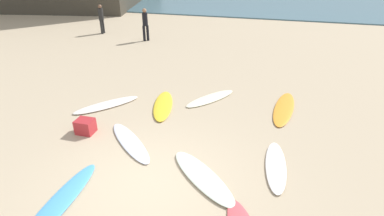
{
  "coord_description": "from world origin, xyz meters",
  "views": [
    {
      "loc": [
        2.21,
        -4.98,
        4.69
      ],
      "look_at": [
        0.18,
        3.1,
        0.3
      ],
      "focal_mm": 29.35,
      "sensor_mm": 36.0,
      "label": 1
    }
  ],
  "objects": [
    {
      "name": "ground_plane",
      "position": [
        0.0,
        0.0,
        0.0
      ],
      "size": [
        120.0,
        120.0,
        0.0
      ],
      "primitive_type": "plane",
      "color": "tan"
    },
    {
      "name": "surfboard_0",
      "position": [
        -2.68,
        3.12,
        0.04
      ],
      "size": [
        1.85,
        1.99,
        0.08
      ],
      "primitive_type": "ellipsoid",
      "rotation": [
        0.0,
        0.0,
        2.42
      ],
      "color": "silver",
      "rests_on": "ground_plane"
    },
    {
      "name": "surfboard_1",
      "position": [
        -1.06,
        1.32,
        0.03
      ],
      "size": [
        1.92,
        1.89,
        0.07
      ],
      "primitive_type": "ellipsoid",
      "rotation": [
        0.0,
        0.0,
        0.8
      ],
      "color": "silver",
      "rests_on": "ground_plane"
    },
    {
      "name": "surfboard_2",
      "position": [
        -1.54,
        -1.06,
        0.04
      ],
      "size": [
        0.56,
        2.56,
        0.08
      ],
      "primitive_type": "ellipsoid",
      "rotation": [
        0.0,
        0.0,
        -0.02
      ],
      "color": "#499DE1",
      "rests_on": "ground_plane"
    },
    {
      "name": "surfboard_3",
      "position": [
        -0.89,
        3.52,
        0.04
      ],
      "size": [
        1.07,
        2.2,
        0.09
      ],
      "primitive_type": "ellipsoid",
      "rotation": [
        0.0,
        0.0,
        3.38
      ],
      "color": "yellow",
      "rests_on": "ground_plane"
    },
    {
      "name": "surfboard_5",
      "position": [
        0.49,
        4.43,
        0.03
      ],
      "size": [
        1.66,
        1.96,
        0.06
      ],
      "primitive_type": "ellipsoid",
      "rotation": [
        0.0,
        0.0,
        -0.64
      ],
      "color": "#EDE9C6",
      "rests_on": "ground_plane"
    },
    {
      "name": "surfboard_6",
      "position": [
        2.69,
        1.22,
        0.04
      ],
      "size": [
        0.58,
        2.01,
        0.08
      ],
      "primitive_type": "ellipsoid",
      "rotation": [
        0.0,
        0.0,
        3.19
      ],
      "color": "white",
      "rests_on": "ground_plane"
    },
    {
      "name": "surfboard_7",
      "position": [
        2.9,
        4.27,
        0.03
      ],
      "size": [
        0.89,
        2.52,
        0.07
      ],
      "primitive_type": "ellipsoid",
      "rotation": [
        0.0,
        0.0,
        -0.13
      ],
      "color": "orange",
      "rests_on": "ground_plane"
    },
    {
      "name": "surfboard_8",
      "position": [
        1.1,
        0.41,
        0.04
      ],
      "size": [
        2.01,
        1.96,
        0.09
      ],
      "primitive_type": "ellipsoid",
      "rotation": [
        0.0,
        0.0,
        0.81
      ],
      "color": "silver",
      "rests_on": "ground_plane"
    },
    {
      "name": "beachgoer_near",
      "position": [
        -7.29,
        11.49,
        0.9
      ],
      "size": [
        0.28,
        0.34,
        1.63
      ],
      "rotation": [
        0.0,
        0.0,
        4.73
      ],
      "color": "black",
      "rests_on": "ground_plane"
    },
    {
      "name": "beachgoer_mid",
      "position": [
        -4.27,
        10.65,
        0.95
      ],
      "size": [
        0.39,
        0.39,
        1.7
      ],
      "rotation": [
        0.0,
        0.0,
        3.82
      ],
      "color": "black",
      "rests_on": "ground_plane"
    },
    {
      "name": "beach_cooler",
      "position": [
        -2.46,
        1.5,
        0.2
      ],
      "size": [
        0.48,
        0.41,
        0.41
      ],
      "primitive_type": "cube",
      "rotation": [
        0.0,
        0.0,
        3.13
      ],
      "color": "#B2282D",
      "rests_on": "ground_plane"
    }
  ]
}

